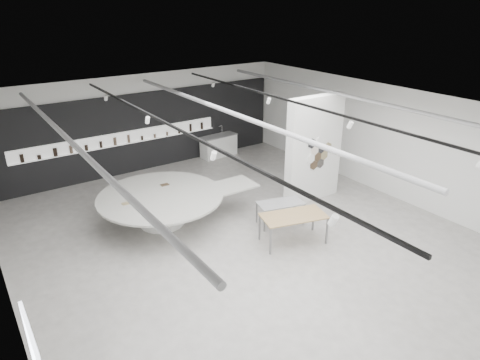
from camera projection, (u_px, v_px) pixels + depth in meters
room at (243, 175)px, 11.46m from camera, size 12.02×14.02×3.82m
back_wall_display at (143, 132)px, 16.92m from camera, size 11.80×0.27×3.10m
partition_column at (314, 150)px, 14.20m from camera, size 2.20×0.38×3.60m
display_island at (164, 204)px, 13.06m from camera, size 4.90×3.89×0.97m
sample_table_wood at (294, 217)px, 11.97m from camera, size 1.98×1.36×0.85m
sample_table_stone at (280, 204)px, 13.01m from camera, size 1.51×1.02×0.71m
kitchen_counter at (219, 146)px, 18.75m from camera, size 1.69×0.77×1.30m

